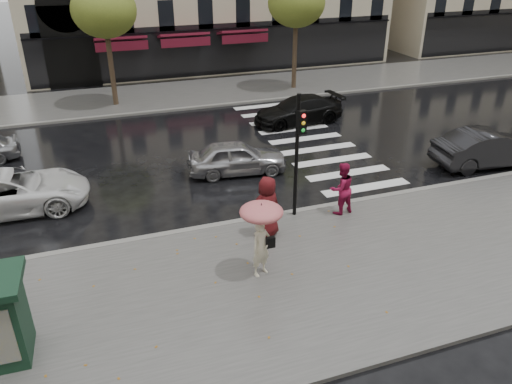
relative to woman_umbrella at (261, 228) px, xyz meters
name	(u,v)px	position (x,y,z in m)	size (l,w,h in m)	color
ground	(252,279)	(-0.27, 0.01, -1.60)	(160.00, 160.00, 0.00)	black
near_sidewalk	(258,287)	(-0.27, -0.49, -1.54)	(90.00, 7.00, 0.12)	#474744
far_sidewalk	(149,97)	(-0.27, 19.01, -1.54)	(90.00, 6.00, 0.12)	#474744
near_kerb	(222,225)	(-0.27, 3.01, -1.53)	(90.00, 0.25, 0.14)	slate
far_kerb	(157,111)	(-0.27, 16.01, -1.53)	(90.00, 0.25, 0.14)	slate
zebra_crossing	(305,139)	(5.73, 9.61, -1.59)	(3.60, 11.75, 0.01)	silver
tree_far_left	(104,11)	(-2.27, 18.01, 3.57)	(3.40, 3.40, 6.64)	#38281C
tree_far_right	(296,3)	(8.73, 18.01, 3.57)	(3.40, 3.40, 6.64)	#38281C
woman_umbrella	(261,228)	(0.00, 0.00, 0.00)	(1.16, 1.16, 2.24)	#EEE4C4
woman_red	(341,188)	(3.73, 2.41, -0.56)	(0.89, 0.69, 1.83)	maroon
man_burgundy	(267,207)	(0.88, 1.89, -0.49)	(0.97, 0.63, 1.98)	#4F0F13
traffic_light	(298,145)	(2.23, 2.73, 1.06)	(0.28, 0.40, 4.18)	black
car_silver	(237,157)	(1.49, 6.95, -0.92)	(1.59, 3.95, 1.35)	#A7A6AB
car_darkgrey	(489,148)	(11.57, 4.21, -0.83)	(1.62, 4.66, 1.54)	black
car_white	(10,192)	(-6.83, 6.52, -0.87)	(2.41, 5.23, 1.45)	white
car_black	(298,110)	(6.32, 11.84, -0.92)	(1.90, 4.67, 1.36)	black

